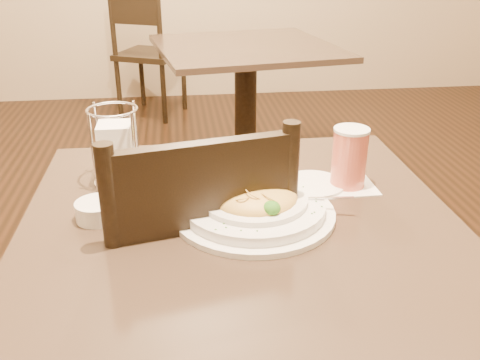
{
  "coord_description": "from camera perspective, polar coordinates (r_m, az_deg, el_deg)",
  "views": [
    {
      "loc": [
        -0.12,
        -0.96,
        1.26
      ],
      "look_at": [
        0.0,
        0.02,
        0.81
      ],
      "focal_mm": 40.0,
      "sensor_mm": 36.0,
      "label": 1
    }
  ],
  "objects": [
    {
      "name": "main_table",
      "position": [
        1.23,
        0.12,
        -13.53
      ],
      "size": [
        0.9,
        0.9,
        0.73
      ],
      "color": "black",
      "rests_on": "ground"
    },
    {
      "name": "dining_chair_near",
      "position": [
        1.31,
        -5.0,
        -11.15
      ],
      "size": [
        0.5,
        0.5,
        0.93
      ],
      "rotation": [
        0.0,
        0.0,
        3.35
      ],
      "color": "black",
      "rests_on": "ground"
    },
    {
      "name": "napkin_caddy",
      "position": [
        1.27,
        -13.06,
        2.99
      ],
      "size": [
        0.12,
        0.12,
        0.18
      ],
      "rotation": [
        0.0,
        0.0,
        0.02
      ],
      "color": "silver",
      "rests_on": "main_table"
    },
    {
      "name": "bread_basket",
      "position": [
        1.27,
        -1.18,
        0.92
      ],
      "size": [
        0.24,
        0.21,
        0.06
      ],
      "rotation": [
        0.0,
        0.0,
        0.23
      ],
      "color": "black",
      "rests_on": "main_table"
    },
    {
      "name": "drink_glass",
      "position": [
        1.24,
        11.58,
        2.3
      ],
      "size": [
        0.13,
        0.13,
        0.14
      ],
      "rotation": [
        0.0,
        0.0,
        0.01
      ],
      "color": "white",
      "rests_on": "main_table"
    },
    {
      "name": "background_table",
      "position": [
        2.94,
        0.6,
        9.83
      ],
      "size": [
        1.03,
        1.03,
        0.73
      ],
      "rotation": [
        0.0,
        0.0,
        0.16
      ],
      "color": "black",
      "rests_on": "ground"
    },
    {
      "name": "pasta_bowl",
      "position": [
        1.1,
        1.48,
        -2.42
      ],
      "size": [
        0.37,
        0.34,
        0.11
      ],
      "rotation": [
        0.0,
        0.0,
        -0.37
      ],
      "color": "white",
      "rests_on": "main_table"
    },
    {
      "name": "dining_chair_far",
      "position": [
        4.02,
        -9.95,
        13.57
      ],
      "size": [
        0.56,
        0.56,
        0.93
      ],
      "rotation": [
        0.0,
        0.0,
        2.71
      ],
      "color": "black",
      "rests_on": "ground"
    },
    {
      "name": "side_plate",
      "position": [
        1.26,
        7.81,
        -0.46
      ],
      "size": [
        0.19,
        0.19,
        0.01
      ],
      "primitive_type": "cylinder",
      "rotation": [
        0.0,
        0.0,
        -0.33
      ],
      "color": "white",
      "rests_on": "main_table"
    },
    {
      "name": "butter_ramekin",
      "position": [
        1.14,
        -14.96,
        -3.16
      ],
      "size": [
        0.11,
        0.11,
        0.04
      ],
      "primitive_type": "cylinder",
      "rotation": [
        0.0,
        0.0,
        -0.24
      ],
      "color": "white",
      "rests_on": "main_table"
    }
  ]
}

